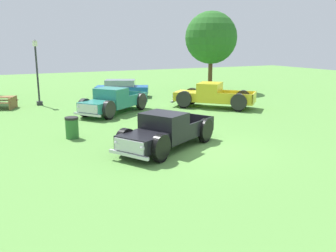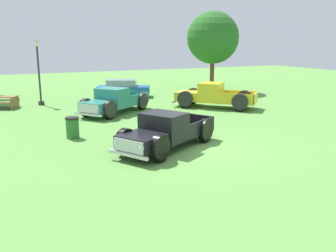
# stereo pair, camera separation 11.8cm
# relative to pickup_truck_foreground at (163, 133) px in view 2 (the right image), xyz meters

# --- Properties ---
(ground_plane) EXTENTS (80.00, 80.00, 0.00)m
(ground_plane) POSITION_rel_pickup_truck_foreground_xyz_m (1.29, -0.45, -0.70)
(ground_plane) COLOR #5B9342
(pickup_truck_foreground) EXTENTS (5.03, 3.80, 1.47)m
(pickup_truck_foreground) POSITION_rel_pickup_truck_foreground_xyz_m (0.00, 0.00, 0.00)
(pickup_truck_foreground) COLOR black
(pickup_truck_foreground) RESTS_ON ground_plane
(pickup_truck_behind_left) EXTENTS (4.93, 5.04, 1.60)m
(pickup_truck_behind_left) POSITION_rel_pickup_truck_foreground_xyz_m (6.85, 7.41, 0.06)
(pickup_truck_behind_left) COLOR yellow
(pickup_truck_behind_left) RESTS_ON ground_plane
(pickup_truck_behind_right) EXTENTS (5.07, 4.35, 1.53)m
(pickup_truck_behind_right) POSITION_rel_pickup_truck_foreground_xyz_m (0.44, 7.99, 0.03)
(pickup_truck_behind_right) COLOR #2D8475
(pickup_truck_behind_right) RESTS_ON ground_plane
(sedan_distant_a) EXTENTS (4.30, 3.18, 1.33)m
(sedan_distant_a) POSITION_rel_pickup_truck_foreground_xyz_m (3.31, 14.25, -0.00)
(sedan_distant_a) COLOR #195699
(sedan_distant_a) RESTS_ON ground_plane
(lamp_post_near) EXTENTS (0.36, 0.36, 4.30)m
(lamp_post_near) POSITION_rel_pickup_truck_foreground_xyz_m (-2.90, 13.18, 1.55)
(lamp_post_near) COLOR #2D2D33
(lamp_post_near) RESTS_ON ground_plane
(picnic_table) EXTENTS (2.23, 2.06, 0.78)m
(picnic_table) POSITION_rel_pickup_truck_foreground_xyz_m (-5.31, 12.85, -0.21)
(picnic_table) COLOR olive
(picnic_table) RESTS_ON ground_plane
(trash_can) EXTENTS (0.59, 0.59, 0.95)m
(trash_can) POSITION_rel_pickup_truck_foreground_xyz_m (-2.80, 3.40, -0.22)
(trash_can) COLOR #2D6B2D
(trash_can) RESTS_ON ground_plane
(oak_tree_center) EXTENTS (4.38, 4.38, 6.70)m
(oak_tree_center) POSITION_rel_pickup_truck_foreground_xyz_m (11.39, 14.28, 3.80)
(oak_tree_center) COLOR brown
(oak_tree_center) RESTS_ON ground_plane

